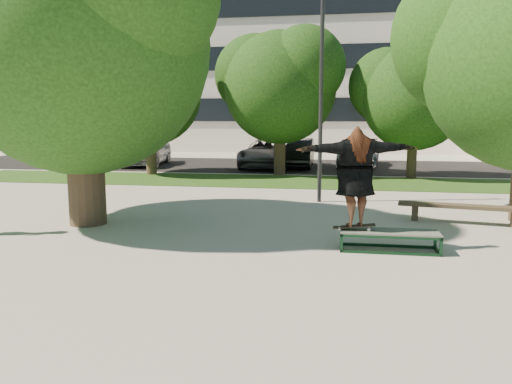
% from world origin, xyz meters
% --- Properties ---
extents(ground, '(120.00, 120.00, 0.00)m').
position_xyz_m(ground, '(0.00, 0.00, 0.00)').
color(ground, '#AAA59D').
rests_on(ground, ground).
extents(grass_strip, '(30.00, 4.00, 0.02)m').
position_xyz_m(grass_strip, '(1.00, 9.50, 0.01)').
color(grass_strip, '#244513').
rests_on(grass_strip, ground).
extents(asphalt_strip, '(40.00, 8.00, 0.01)m').
position_xyz_m(asphalt_strip, '(0.00, 16.00, 0.01)').
color(asphalt_strip, black).
rests_on(asphalt_strip, ground).
extents(tree_left, '(6.96, 5.95, 7.12)m').
position_xyz_m(tree_left, '(-4.29, 1.09, 4.42)').
color(tree_left, '#38281E').
rests_on(tree_left, ground).
extents(bg_tree_left, '(5.28, 4.51, 5.77)m').
position_xyz_m(bg_tree_left, '(-6.57, 11.07, 3.73)').
color(bg_tree_left, '#38281E').
rests_on(bg_tree_left, ground).
extents(bg_tree_mid, '(5.76, 4.92, 6.24)m').
position_xyz_m(bg_tree_mid, '(-1.08, 12.08, 4.02)').
color(bg_tree_mid, '#38281E').
rests_on(bg_tree_mid, ground).
extents(bg_tree_right, '(5.04, 4.31, 5.43)m').
position_xyz_m(bg_tree_right, '(4.43, 11.57, 3.49)').
color(bg_tree_right, '#38281E').
rests_on(bg_tree_right, ground).
extents(lamppost, '(0.25, 0.15, 6.11)m').
position_xyz_m(lamppost, '(1.00, 5.00, 3.15)').
color(lamppost, '#2D2D30').
rests_on(lamppost, ground).
extents(office_building, '(30.00, 14.12, 16.00)m').
position_xyz_m(office_building, '(-2.00, 31.98, 8.00)').
color(office_building, silver).
rests_on(office_building, ground).
extents(grind_box, '(1.80, 0.60, 0.38)m').
position_xyz_m(grind_box, '(2.50, -0.30, 0.19)').
color(grind_box, '#10311C').
rests_on(grind_box, ground).
extents(skater_rig, '(2.37, 1.26, 1.94)m').
position_xyz_m(skater_rig, '(1.85, -0.30, 1.38)').
color(skater_rig, white).
rests_on(skater_rig, grind_box).
extents(bench, '(2.95, 0.92, 0.45)m').
position_xyz_m(bench, '(4.44, 2.45, 0.38)').
color(bench, '#453A29').
rests_on(bench, ground).
extents(car_silver_a, '(2.56, 5.05, 1.65)m').
position_xyz_m(car_silver_a, '(-8.36, 15.06, 0.82)').
color(car_silver_a, '#B8B8BE').
rests_on(car_silver_a, asphalt_strip).
extents(car_dark, '(1.56, 4.37, 1.44)m').
position_xyz_m(car_dark, '(-0.50, 15.24, 0.72)').
color(car_dark, black).
rests_on(car_dark, asphalt_strip).
extents(car_grey, '(2.40, 5.00, 1.38)m').
position_xyz_m(car_grey, '(-2.00, 15.01, 0.69)').
color(car_grey, '#5D5E63').
rests_on(car_grey, asphalt_strip).
extents(car_silver_b, '(2.44, 4.91, 1.37)m').
position_xyz_m(car_silver_b, '(2.58, 16.42, 0.69)').
color(car_silver_b, '#A7A8AC').
rests_on(car_silver_b, asphalt_strip).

